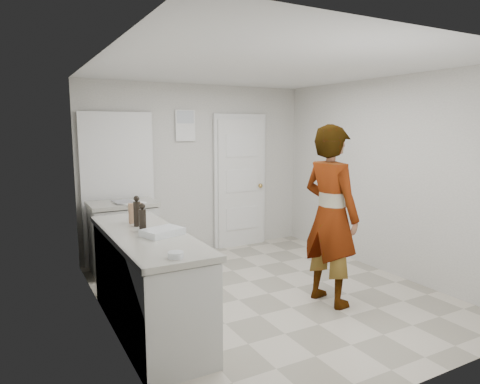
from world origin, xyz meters
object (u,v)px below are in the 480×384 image
oil_cruet_a (143,218)px  baking_dish (163,232)px  person (331,216)px  egg_bowl (176,255)px  spice_jar (134,216)px  cake_mix_box (135,213)px  oil_cruet_b (137,212)px

oil_cruet_a → baking_dish: (0.11, -0.23, -0.10)m
oil_cruet_a → person: bearing=-11.4°
person → egg_bowl: (-1.92, -0.54, -0.00)m
person → spice_jar: 2.05m
baking_dish → spice_jar: bearing=93.8°
person → oil_cruet_a: person is taller
person → egg_bowl: 1.99m
person → egg_bowl: size_ratio=16.34×
cake_mix_box → spice_jar: cake_mix_box is taller
cake_mix_box → spice_jar: size_ratio=2.55×
spice_jar → egg_bowl: (-0.08, -1.45, -0.02)m
oil_cruet_b → egg_bowl: size_ratio=2.57×
baking_dish → person: bearing=-4.8°
cake_mix_box → spice_jar: 0.17m
cake_mix_box → oil_cruet_a: size_ratio=0.77×
person → egg_bowl: bearing=97.7°
baking_dish → egg_bowl: bearing=-100.9°
spice_jar → egg_bowl: bearing=-93.2°
person → baking_dish: 1.79m
spice_jar → oil_cruet_b: oil_cruet_b is taller
cake_mix_box → oil_cruet_a: oil_cruet_a is taller
spice_jar → oil_cruet_a: size_ratio=0.30×
person → cake_mix_box: (-1.86, 0.75, 0.07)m
person → oil_cruet_b: person is taller
person → cake_mix_box: bearing=59.9°
egg_bowl → person: bearing=15.7°
cake_mix_box → egg_bowl: cake_mix_box is taller
spice_jar → oil_cruet_a: oil_cruet_a is taller
cake_mix_box → oil_cruet_a: 0.37m
oil_cruet_b → person: bearing=-17.8°
person → cake_mix_box: size_ratio=9.45×
oil_cruet_b → baking_dish: bearing=-77.5°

